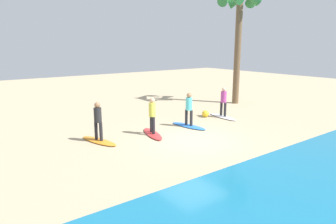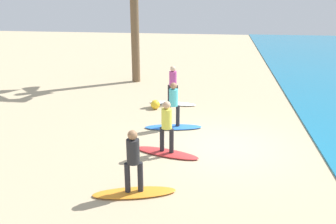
{
  "view_description": "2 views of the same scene",
  "coord_description": "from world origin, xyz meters",
  "px_view_note": "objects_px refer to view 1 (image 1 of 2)",
  "views": [
    {
      "loc": [
        8.46,
        9.51,
        4.09
      ],
      "look_at": [
        0.39,
        -1.22,
        1.11
      ],
      "focal_mm": 32.88,
      "sensor_mm": 36.0,
      "label": 1
    },
    {
      "loc": [
        11.21,
        -0.37,
        4.95
      ],
      "look_at": [
        -0.42,
        -1.91,
        0.95
      ],
      "focal_mm": 39.39,
      "sensor_mm": 36.0,
      "label": 2
    }
  ],
  "objects_px": {
    "surfer_red": "(152,113)",
    "surfboard_orange": "(99,141)",
    "surfer_blue": "(189,107)",
    "beach_ball": "(205,114)",
    "palm_tree": "(240,10)",
    "surfboard_white": "(223,117)",
    "surfer_orange": "(98,118)",
    "surfboard_red": "(153,134)",
    "surfboard_blue": "(189,126)",
    "surfer_white": "(224,100)"
  },
  "relations": [
    {
      "from": "surfboard_white",
      "to": "palm_tree",
      "type": "distance_m",
      "value": 7.8
    },
    {
      "from": "palm_tree",
      "to": "surfer_red",
      "type": "bearing_deg",
      "value": 17.93
    },
    {
      "from": "surfer_red",
      "to": "beach_ball",
      "type": "distance_m",
      "value": 4.6
    },
    {
      "from": "surfer_orange",
      "to": "surfboard_blue",
      "type": "bearing_deg",
      "value": 174.7
    },
    {
      "from": "surfer_white",
      "to": "palm_tree",
      "type": "distance_m",
      "value": 7.03
    },
    {
      "from": "surfboard_blue",
      "to": "surfer_red",
      "type": "xyz_separation_m",
      "value": [
        2.24,
        0.06,
        0.99
      ]
    },
    {
      "from": "surfboard_orange",
      "to": "beach_ball",
      "type": "distance_m",
      "value": 6.84
    },
    {
      "from": "surfboard_white",
      "to": "surfboard_blue",
      "type": "height_order",
      "value": "same"
    },
    {
      "from": "palm_tree",
      "to": "beach_ball",
      "type": "relative_size",
      "value": 19.92
    },
    {
      "from": "surfboard_white",
      "to": "surfer_blue",
      "type": "distance_m",
      "value": 3.07
    },
    {
      "from": "surfboard_blue",
      "to": "surfer_orange",
      "type": "height_order",
      "value": "surfer_orange"
    },
    {
      "from": "surfer_orange",
      "to": "palm_tree",
      "type": "xyz_separation_m",
      "value": [
        -11.47,
        -2.44,
        5.27
      ]
    },
    {
      "from": "surfer_red",
      "to": "surfboard_orange",
      "type": "xyz_separation_m",
      "value": [
        2.43,
        -0.49,
        -0.99
      ]
    },
    {
      "from": "surfer_white",
      "to": "surfboard_red",
      "type": "relative_size",
      "value": 0.78
    },
    {
      "from": "surfer_white",
      "to": "surfer_orange",
      "type": "height_order",
      "value": "same"
    },
    {
      "from": "surfboard_white",
      "to": "surfer_white",
      "type": "relative_size",
      "value": 1.28
    },
    {
      "from": "surfer_blue",
      "to": "beach_ball",
      "type": "distance_m",
      "value": 2.52
    },
    {
      "from": "surfer_white",
      "to": "surfer_orange",
      "type": "xyz_separation_m",
      "value": [
        7.55,
        -0.06,
        0.0
      ]
    },
    {
      "from": "surfer_white",
      "to": "surfboard_white",
      "type": "bearing_deg",
      "value": 0.0
    },
    {
      "from": "surfer_blue",
      "to": "palm_tree",
      "type": "relative_size",
      "value": 0.21
    },
    {
      "from": "surfboard_white",
      "to": "surfer_white",
      "type": "distance_m",
      "value": 0.99
    },
    {
      "from": "surfer_blue",
      "to": "palm_tree",
      "type": "bearing_deg",
      "value": -157.14
    },
    {
      "from": "surfer_red",
      "to": "palm_tree",
      "type": "bearing_deg",
      "value": -162.07
    },
    {
      "from": "surfboard_red",
      "to": "beach_ball",
      "type": "distance_m",
      "value": 4.52
    },
    {
      "from": "surfer_red",
      "to": "surfer_orange",
      "type": "bearing_deg",
      "value": -11.44
    },
    {
      "from": "surfboard_orange",
      "to": "beach_ball",
      "type": "height_order",
      "value": "beach_ball"
    },
    {
      "from": "surfboard_blue",
      "to": "palm_tree",
      "type": "bearing_deg",
      "value": 103.96
    },
    {
      "from": "surfboard_white",
      "to": "surfer_blue",
      "type": "height_order",
      "value": "surfer_blue"
    },
    {
      "from": "surfer_red",
      "to": "beach_ball",
      "type": "height_order",
      "value": "surfer_red"
    },
    {
      "from": "surfboard_white",
      "to": "beach_ball",
      "type": "distance_m",
      "value": 1.0
    },
    {
      "from": "surfer_blue",
      "to": "beach_ball",
      "type": "height_order",
      "value": "surfer_blue"
    },
    {
      "from": "surfer_orange",
      "to": "surfer_white",
      "type": "bearing_deg",
      "value": 179.51
    },
    {
      "from": "surfer_red",
      "to": "palm_tree",
      "type": "xyz_separation_m",
      "value": [
        -9.04,
        -2.93,
        5.27
      ]
    },
    {
      "from": "surfer_orange",
      "to": "surfboard_red",
      "type": "bearing_deg",
      "value": 168.56
    },
    {
      "from": "surfboard_orange",
      "to": "surfer_blue",
      "type": "bearing_deg",
      "value": 70.23
    },
    {
      "from": "surfboard_white",
      "to": "surfer_blue",
      "type": "xyz_separation_m",
      "value": [
        2.88,
        0.37,
        0.99
      ]
    },
    {
      "from": "surfer_red",
      "to": "surfer_blue",
      "type": "bearing_deg",
      "value": -178.51
    },
    {
      "from": "surfer_blue",
      "to": "palm_tree",
      "type": "height_order",
      "value": "palm_tree"
    },
    {
      "from": "surfboard_blue",
      "to": "surfer_blue",
      "type": "bearing_deg",
      "value": 81.1
    },
    {
      "from": "surfer_white",
      "to": "surfer_blue",
      "type": "relative_size",
      "value": 1.0
    },
    {
      "from": "surfboard_blue",
      "to": "beach_ball",
      "type": "distance_m",
      "value": 2.39
    },
    {
      "from": "surfboard_white",
      "to": "surfer_red",
      "type": "relative_size",
      "value": 1.28
    },
    {
      "from": "surfer_blue",
      "to": "palm_tree",
      "type": "xyz_separation_m",
      "value": [
        -6.8,
        -2.87,
        5.27
      ]
    },
    {
      "from": "surfer_blue",
      "to": "beach_ball",
      "type": "xyz_separation_m",
      "value": [
        -2.15,
        -1.03,
        -0.84
      ]
    },
    {
      "from": "surfboard_red",
      "to": "surfboard_orange",
      "type": "relative_size",
      "value": 1.0
    },
    {
      "from": "palm_tree",
      "to": "surfboard_white",
      "type": "bearing_deg",
      "value": 32.53
    },
    {
      "from": "surfer_orange",
      "to": "palm_tree",
      "type": "relative_size",
      "value": 0.21
    },
    {
      "from": "surfboard_blue",
      "to": "surfer_orange",
      "type": "bearing_deg",
      "value": -104.2
    },
    {
      "from": "beach_ball",
      "to": "palm_tree",
      "type": "bearing_deg",
      "value": -158.47
    },
    {
      "from": "surfer_blue",
      "to": "surfboard_white",
      "type": "bearing_deg",
      "value": -172.72
    }
  ]
}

